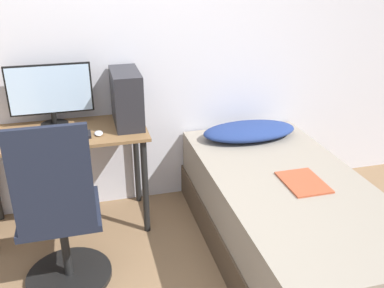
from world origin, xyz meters
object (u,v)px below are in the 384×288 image
Objects in this scene: office_chair at (61,226)px; monitor at (50,92)px; bed at (287,218)px; keyboard at (59,137)px; pc_tower at (127,98)px.

monitor reaches higher than office_chair.
keyboard is (-1.38, 0.59, 0.48)m from bed.
pc_tower reaches higher than keyboard.
bed is at bearing -1.68° from office_chair.
keyboard is 1.02× the size of pc_tower.
office_chair is at bearing -91.74° from keyboard.
monitor is 0.52m from pc_tower.
monitor reaches higher than pc_tower.
office_chair is 0.98m from pc_tower.
keyboard reaches higher than bed.
keyboard is at bearing -162.32° from pc_tower.
bed is 4.68× the size of keyboard.
bed is (1.39, -0.04, -0.15)m from office_chair.
pc_tower is at bearing 141.03° from bed.
pc_tower is at bearing -12.75° from monitor.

